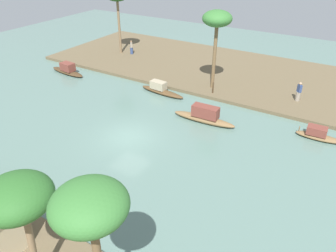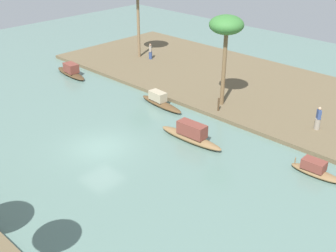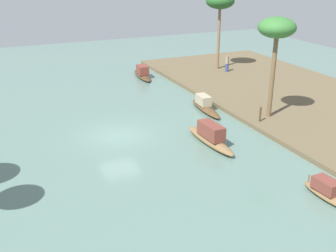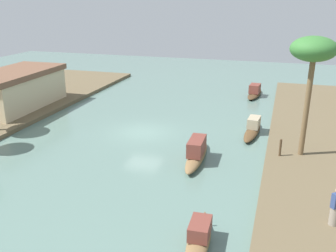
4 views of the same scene
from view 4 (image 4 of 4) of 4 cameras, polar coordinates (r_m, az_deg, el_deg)
river_water at (r=28.03m, az=-3.72°, el=-0.93°), size 70.36×70.36×0.00m
sampan_open_hull at (r=23.14m, az=4.29°, el=-3.90°), size 5.19×1.14×1.40m
sampan_upstream_small at (r=39.07m, az=12.80°, el=4.97°), size 4.81×1.51×1.22m
sampan_midstream at (r=15.84m, az=4.66°, el=-16.14°), size 3.25×1.01×0.97m
sampan_near_left_bank at (r=28.22m, az=12.53°, el=-0.36°), size 4.73×1.25×1.14m
person_by_mooring at (r=17.67m, az=23.65°, el=-11.35°), size 0.55×0.55×1.70m
mooring_post at (r=23.91m, az=16.40°, el=-3.10°), size 0.14×0.14×1.05m
palm_tree_left_near at (r=23.16m, az=20.84°, el=10.21°), size 2.60×2.60×7.06m
riverside_building at (r=35.45m, az=-21.73°, el=5.18°), size 9.36×4.81×3.15m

